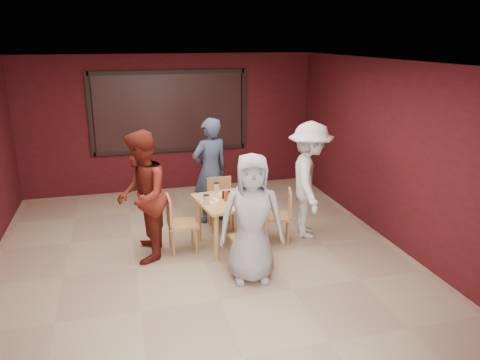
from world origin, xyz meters
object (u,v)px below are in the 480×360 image
object	(u,v)px
chair_back	(220,200)
diner_left	(142,197)
chair_left	(177,221)
diner_right	(309,180)
dining_table	(231,205)
diner_back	(210,171)
chair_front	(249,237)
diner_front	(252,218)
chair_right	(282,213)

from	to	relation	value
chair_back	diner_left	world-z (taller)	diner_left
chair_left	diner_right	size ratio (longest dim) A/B	0.47
dining_table	chair_left	world-z (taller)	dining_table
dining_table	diner_left	world-z (taller)	diner_left
dining_table	diner_back	world-z (taller)	diner_back
chair_front	diner_front	size ratio (longest dim) A/B	0.51
chair_back	diner_back	distance (m)	0.54
chair_right	diner_front	world-z (taller)	diner_front
chair_front	diner_right	size ratio (longest dim) A/B	0.47
diner_front	diner_left	world-z (taller)	diner_left
chair_front	diner_left	bearing A→B (deg)	150.89
diner_right	diner_front	bearing A→B (deg)	149.71
chair_right	diner_left	size ratio (longest dim) A/B	0.45
diner_front	diner_right	xyz separation A→B (m)	(1.30, 1.16, 0.07)
diner_left	diner_right	world-z (taller)	diner_left
chair_back	diner_back	size ratio (longest dim) A/B	0.47
dining_table	chair_right	bearing A→B (deg)	-1.97
diner_front	diner_left	bearing A→B (deg)	152.69
chair_right	diner_left	world-z (taller)	diner_left
chair_right	diner_left	distance (m)	2.19
chair_front	chair_back	xyz separation A→B (m)	(-0.04, 1.63, -0.02)
chair_front	diner_left	xyz separation A→B (m)	(-1.37, 0.76, 0.45)
chair_front	diner_front	world-z (taller)	diner_front
chair_back	diner_right	bearing A→B (deg)	-28.52
chair_right	diner_right	world-z (taller)	diner_right
chair_right	diner_front	distance (m)	1.37
dining_table	diner_front	bearing A→B (deg)	-89.05
chair_front	chair_right	bearing A→B (deg)	46.22
chair_front	diner_right	bearing A→B (deg)	36.22
dining_table	chair_front	size ratio (longest dim) A/B	1.26
dining_table	chair_front	bearing A→B (deg)	-86.25
chair_left	diner_left	bearing A→B (deg)	-171.38
chair_front	chair_right	xyz separation A→B (m)	(0.77, 0.80, -0.02)
chair_left	chair_right	world-z (taller)	chair_left
chair_back	chair_left	size ratio (longest dim) A/B	0.97
chair_left	diner_front	xyz separation A→B (m)	(0.83, -1.08, 0.37)
chair_right	diner_back	bearing A→B (deg)	128.74
chair_back	dining_table	bearing A→B (deg)	-91.03
diner_left	chair_right	bearing A→B (deg)	98.48
dining_table	chair_left	xyz separation A→B (m)	(-0.82, 0.01, -0.17)
diner_back	diner_right	xyz separation A→B (m)	(1.40, -1.02, 0.02)
chair_front	diner_back	size ratio (longest dim) A/B	0.48
dining_table	chair_left	distance (m)	0.83
dining_table	chair_back	xyz separation A→B (m)	(0.01, 0.80, -0.19)
chair_left	diner_right	xyz separation A→B (m)	(2.13, 0.08, 0.44)
dining_table	chair_front	world-z (taller)	dining_table
diner_back	diner_right	bearing A→B (deg)	125.92
diner_back	chair_back	bearing A→B (deg)	89.92
chair_right	diner_back	xyz separation A→B (m)	(-0.91, 1.14, 0.44)
chair_right	chair_left	bearing A→B (deg)	178.74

